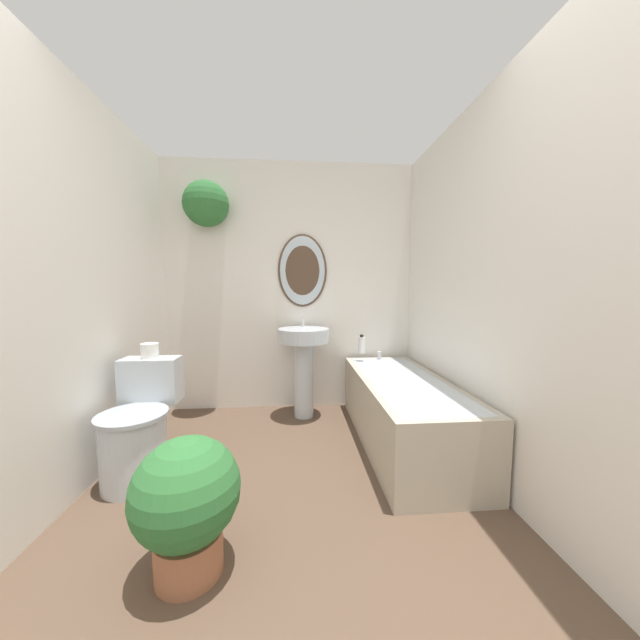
% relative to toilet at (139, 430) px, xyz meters
% --- Properties ---
extents(wall_back, '(2.52, 0.41, 2.40)m').
position_rel_toilet_xyz_m(wall_back, '(0.82, 1.17, 1.02)').
color(wall_back, silver).
rests_on(wall_back, ground_plane).
extents(wall_left, '(0.06, 2.81, 2.40)m').
position_rel_toilet_xyz_m(wall_left, '(-0.29, -0.18, 0.89)').
color(wall_left, silver).
rests_on(wall_left, ground_plane).
extents(wall_right, '(0.06, 2.81, 2.40)m').
position_rel_toilet_xyz_m(wall_right, '(2.17, -0.18, 0.89)').
color(wall_right, silver).
rests_on(wall_right, ground_plane).
extents(toilet, '(0.40, 0.57, 0.72)m').
position_rel_toilet_xyz_m(toilet, '(0.00, 0.00, 0.00)').
color(toilet, silver).
rests_on(toilet, ground_plane).
extents(pedestal_sink, '(0.47, 0.47, 0.93)m').
position_rel_toilet_xyz_m(pedestal_sink, '(1.06, 0.89, 0.27)').
color(pedestal_sink, silver).
rests_on(pedestal_sink, ground_plane).
extents(bathtub, '(0.64, 1.60, 0.58)m').
position_rel_toilet_xyz_m(bathtub, '(1.80, 0.32, -0.05)').
color(bathtub, '#B2A893').
rests_on(bathtub, ground_plane).
extents(shampoo_bottle, '(0.07, 0.07, 0.18)m').
position_rel_toilet_xyz_m(shampoo_bottle, '(1.61, 0.96, 0.35)').
color(shampoo_bottle, white).
rests_on(shampoo_bottle, bathtub).
extents(potted_plant, '(0.43, 0.43, 0.58)m').
position_rel_toilet_xyz_m(potted_plant, '(0.53, -0.74, 0.02)').
color(potted_plant, '#9E6042').
rests_on(potted_plant, ground_plane).
extents(toilet_paper_roll, '(0.11, 0.11, 0.10)m').
position_rel_toilet_xyz_m(toilet_paper_roll, '(0.00, 0.21, 0.46)').
color(toilet_paper_roll, white).
rests_on(toilet_paper_roll, toilet).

